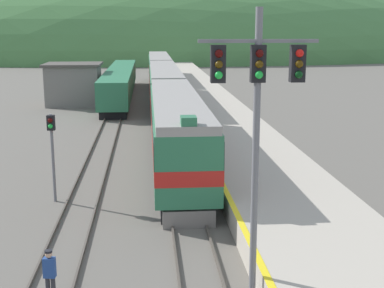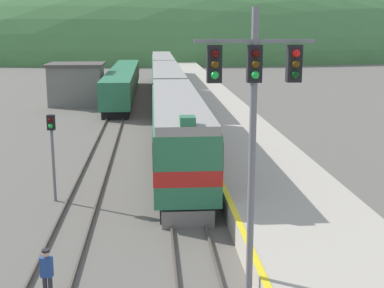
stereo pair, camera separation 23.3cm
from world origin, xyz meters
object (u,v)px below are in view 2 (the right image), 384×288
express_train_lead_car (177,130)px  carriage_third (163,69)px  carriage_second (167,88)px  siding_train (123,82)px  track_worker (47,272)px  signal_post_siding (52,140)px  signal_mast_main (253,108)px

express_train_lead_car → carriage_third: 44.35m
express_train_lead_car → carriage_third: size_ratio=0.91×
carriage_second → siding_train: (-4.85, 11.21, -0.60)m
carriage_third → express_train_lead_car: bearing=-90.0°
carriage_third → track_worker: size_ratio=12.78×
express_train_lead_car → siding_train: bearing=98.4°
siding_train → express_train_lead_car: bearing=-81.6°
signal_post_siding → signal_mast_main: bearing=-54.5°
carriage_third → signal_post_siding: carriage_third is taller
siding_train → carriage_third: bearing=66.8°
express_train_lead_car → signal_post_siding: (-6.19, -5.47, 0.67)m
express_train_lead_car → signal_post_siding: express_train_lead_car is taller
express_train_lead_car → signal_post_siding: 8.29m
signal_mast_main → signal_post_siding: 13.40m
express_train_lead_car → carriage_second: express_train_lead_car is taller
carriage_second → signal_post_siding: 27.97m
signal_mast_main → track_worker: (-6.09, 0.84, -5.12)m
carriage_second → signal_mast_main: bearing=-87.9°
express_train_lead_car → signal_post_siding: size_ratio=4.61×
track_worker → carriage_third: bearing=85.5°
signal_mast_main → track_worker: 8.00m
signal_mast_main → signal_post_siding: signal_mast_main is taller
signal_mast_main → track_worker: signal_mast_main is taller
express_train_lead_car → track_worker: 16.02m
track_worker → express_train_lead_car: bearing=72.8°
carriage_third → carriage_second: bearing=-90.0°
siding_train → carriage_second: bearing=-66.6°
express_train_lead_car → carriage_third: express_train_lead_car is taller
track_worker → carriage_second: bearing=82.8°
signal_mast_main → express_train_lead_car: bearing=94.9°
express_train_lead_car → track_worker: bearing=-107.2°
siding_train → signal_post_siding: size_ratio=7.61×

